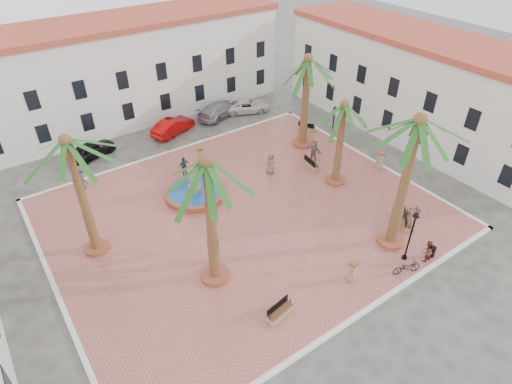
# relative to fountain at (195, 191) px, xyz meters

# --- Properties ---
(ground) EXTENTS (120.00, 120.00, 0.00)m
(ground) POSITION_rel_fountain_xyz_m (1.84, -3.98, -0.47)
(ground) COLOR #56544F
(ground) RESTS_ON ground
(plaza) EXTENTS (26.00, 22.00, 0.15)m
(plaza) POSITION_rel_fountain_xyz_m (1.84, -3.98, -0.40)
(plaza) COLOR #B75F56
(plaza) RESTS_ON ground
(kerb_n) EXTENTS (26.30, 0.30, 0.16)m
(kerb_n) POSITION_rel_fountain_xyz_m (1.84, 7.02, -0.39)
(kerb_n) COLOR silver
(kerb_n) RESTS_ON ground
(kerb_s) EXTENTS (26.30, 0.30, 0.16)m
(kerb_s) POSITION_rel_fountain_xyz_m (1.84, -14.98, -0.39)
(kerb_s) COLOR silver
(kerb_s) RESTS_ON ground
(kerb_e) EXTENTS (0.30, 22.30, 0.16)m
(kerb_e) POSITION_rel_fountain_xyz_m (14.84, -3.98, -0.39)
(kerb_e) COLOR silver
(kerb_e) RESTS_ON ground
(kerb_w) EXTENTS (0.30, 22.30, 0.16)m
(kerb_w) POSITION_rel_fountain_xyz_m (-11.16, -3.98, -0.39)
(kerb_w) COLOR silver
(kerb_w) RESTS_ON ground
(building_north) EXTENTS (30.40, 7.40, 9.50)m
(building_north) POSITION_rel_fountain_xyz_m (1.84, 16.02, 4.29)
(building_north) COLOR white
(building_north) RESTS_ON ground
(building_east) EXTENTS (7.40, 26.40, 9.00)m
(building_east) POSITION_rel_fountain_xyz_m (21.84, -1.98, 4.04)
(building_east) COLOR white
(building_east) RESTS_ON ground
(fountain) EXTENTS (4.59, 4.59, 2.37)m
(fountain) POSITION_rel_fountain_xyz_m (0.00, 0.00, 0.00)
(fountain) COLOR #A95032
(fountain) RESTS_ON plaza
(palm_nw) EXTENTS (5.15, 5.15, 8.37)m
(palm_nw) POSITION_rel_fountain_xyz_m (-8.02, -1.59, 6.82)
(palm_nw) COLOR #A95032
(palm_nw) RESTS_ON plaza
(palm_sw) EXTENTS (5.72, 5.72, 8.60)m
(palm_sw) POSITION_rel_fountain_xyz_m (-2.98, -8.04, 6.94)
(palm_sw) COLOR #A95032
(palm_sw) RESTS_ON plaza
(palm_s) EXTENTS (5.81, 5.81, 9.30)m
(palm_s) POSITION_rel_fountain_xyz_m (8.02, -12.01, 7.59)
(palm_s) COLOR #A95032
(palm_s) RESTS_ON plaza
(palm_e) EXTENTS (5.08, 5.08, 6.94)m
(palm_e) POSITION_rel_fountain_xyz_m (9.94, -4.75, 5.45)
(palm_e) COLOR #A95032
(palm_e) RESTS_ON plaza
(palm_ne) EXTENTS (5.80, 5.80, 8.24)m
(palm_ne) POSITION_rel_fountain_xyz_m (11.65, 1.30, 6.58)
(palm_ne) COLOR #A95032
(palm_ne) RESTS_ON plaza
(bench_s) EXTENTS (1.78, 0.80, 0.91)m
(bench_s) POSITION_rel_fountain_xyz_m (-1.54, -12.52, -0.07)
(bench_s) COLOR #8A8C5D
(bench_s) RESTS_ON plaza
(bench_se) EXTENTS (1.69, 1.65, 0.96)m
(bench_se) POSITION_rel_fountain_xyz_m (10.30, -11.51, -0.05)
(bench_se) COLOR #8A8C5D
(bench_se) RESTS_ON plaza
(bench_e) EXTENTS (0.72, 1.72, 0.88)m
(bench_e) POSITION_rel_fountain_xyz_m (9.78, -2.08, -0.07)
(bench_e) COLOR #8A8C5D
(bench_e) RESTS_ON plaza
(bench_ne) EXTENTS (1.24, 1.70, 0.88)m
(bench_ne) POSITION_rel_fountain_xyz_m (13.72, 3.15, -0.08)
(bench_ne) COLOR #8A8C5D
(bench_ne) RESTS_ON plaza
(lamppost_s) EXTENTS (0.41, 0.41, 3.77)m
(lamppost_s) POSITION_rel_fountain_xyz_m (7.58, -13.55, 2.23)
(lamppost_s) COLOR black
(lamppost_s) RESTS_ON plaza
(lamppost_e) EXTENTS (0.39, 0.39, 3.57)m
(lamppost_e) POSITION_rel_fountain_xyz_m (14.07, 0.10, 2.10)
(lamppost_e) COLOR black
(lamppost_e) RESTS_ON plaza
(bollard_se) EXTENTS (0.60, 0.60, 1.42)m
(bollard_se) POSITION_rel_fountain_xyz_m (3.54, -12.90, 0.41)
(bollard_se) COLOR #8A8C5D
(bollard_se) RESTS_ON plaza
(bollard_n) EXTENTS (0.63, 0.63, 1.46)m
(bollard_n) POSITION_rel_fountain_xyz_m (2.52, 3.71, 0.44)
(bollard_n) COLOR #8A8C5D
(bollard_n) RESTS_ON plaza
(bollard_e) EXTENTS (0.60, 0.60, 1.48)m
(bollard_e) POSITION_rel_fountain_xyz_m (14.24, -5.41, 0.45)
(bollard_e) COLOR #8A8C5D
(bollard_e) RESTS_ON plaza
(litter_bin) EXTENTS (0.38, 0.38, 0.73)m
(litter_bin) POSITION_rel_fountain_xyz_m (9.15, -14.38, 0.04)
(litter_bin) COLOR black
(litter_bin) RESTS_ON plaza
(cyclist_a) EXTENTS (0.68, 0.57, 1.57)m
(cyclist_a) POSITION_rel_fountain_xyz_m (9.68, -10.81, 0.46)
(cyclist_a) COLOR #2B3245
(cyclist_a) RESTS_ON plaza
(bicycle_a) EXTENTS (1.90, 1.21, 0.94)m
(bicycle_a) POSITION_rel_fountain_xyz_m (6.65, -14.38, 0.15)
(bicycle_a) COLOR black
(bicycle_a) RESTS_ON plaza
(cyclist_b) EXTENTS (0.79, 0.63, 1.55)m
(cyclist_b) POSITION_rel_fountain_xyz_m (8.47, -14.38, 0.45)
(cyclist_b) COLOR #59291E
(cyclist_b) RESTS_ON plaza
(bicycle_b) EXTENTS (1.69, 0.77, 0.98)m
(bicycle_b) POSITION_rel_fountain_xyz_m (11.16, -11.17, 0.17)
(bicycle_b) COLOR black
(bicycle_b) RESTS_ON plaza
(pedestrian_fountain_a) EXTENTS (0.89, 0.59, 1.82)m
(pedestrian_fountain_a) POSITION_rel_fountain_xyz_m (6.48, -0.82, 0.59)
(pedestrian_fountain_a) COLOR #78624E
(pedestrian_fountain_a) RESTS_ON plaza
(pedestrian_fountain_b) EXTENTS (1.04, 0.58, 1.67)m
(pedestrian_fountain_b) POSITION_rel_fountain_xyz_m (0.63, 2.92, 0.51)
(pedestrian_fountain_b) COLOR #2E3A4C
(pedestrian_fountain_b) RESTS_ON plaza
(pedestrian_north) EXTENTS (0.89, 1.34, 1.94)m
(pedestrian_north) POSITION_rel_fountain_xyz_m (-6.54, 5.80, 0.65)
(pedestrian_north) COLOR #444449
(pedestrian_north) RESTS_ON plaza
(pedestrian_east) EXTENTS (0.93, 1.75, 1.80)m
(pedestrian_east) POSITION_rel_fountain_xyz_m (10.71, -1.24, 0.58)
(pedestrian_east) COLOR #746659
(pedestrian_east) RESTS_ON plaza
(car_black) EXTENTS (4.42, 2.79, 1.40)m
(car_black) POSITION_rel_fountain_xyz_m (-4.48, 10.30, 0.23)
(car_black) COLOR black
(car_black) RESTS_ON ground
(car_red) EXTENTS (4.77, 3.04, 1.48)m
(car_red) POSITION_rel_fountain_xyz_m (3.14, 10.13, 0.27)
(car_red) COLOR #A50606
(car_red) RESTS_ON ground
(car_silver) EXTENTS (5.67, 3.92, 1.53)m
(car_silver) POSITION_rel_fountain_xyz_m (8.62, 10.81, 0.29)
(car_silver) COLOR #9F9EA6
(car_silver) RESTS_ON ground
(car_white) EXTENTS (5.00, 3.72, 1.26)m
(car_white) POSITION_rel_fountain_xyz_m (11.54, 10.04, 0.16)
(car_white) COLOR silver
(car_white) RESTS_ON ground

